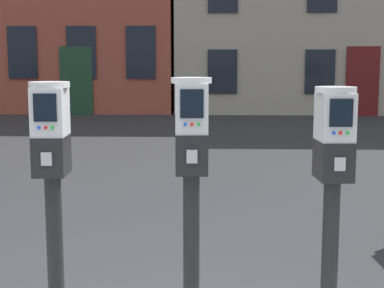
% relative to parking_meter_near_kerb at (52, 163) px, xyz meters
% --- Properties ---
extents(parking_meter_near_kerb, '(0.23, 0.26, 1.42)m').
position_rel_parking_meter_near_kerb_xyz_m(parking_meter_near_kerb, '(0.00, 0.00, 0.00)').
color(parking_meter_near_kerb, black).
rests_on(parking_meter_near_kerb, sidewalk_slab).
extents(parking_meter_twin_adjacent, '(0.23, 0.26, 1.44)m').
position_rel_parking_meter_near_kerb_xyz_m(parking_meter_twin_adjacent, '(0.76, 0.00, 0.02)').
color(parking_meter_twin_adjacent, black).
rests_on(parking_meter_twin_adjacent, sidewalk_slab).
extents(parking_meter_end_of_row, '(0.23, 0.26, 1.39)m').
position_rel_parking_meter_near_kerb_xyz_m(parking_meter_end_of_row, '(1.51, -0.00, -0.02)').
color(parking_meter_end_of_row, black).
rests_on(parking_meter_end_of_row, sidewalk_slab).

